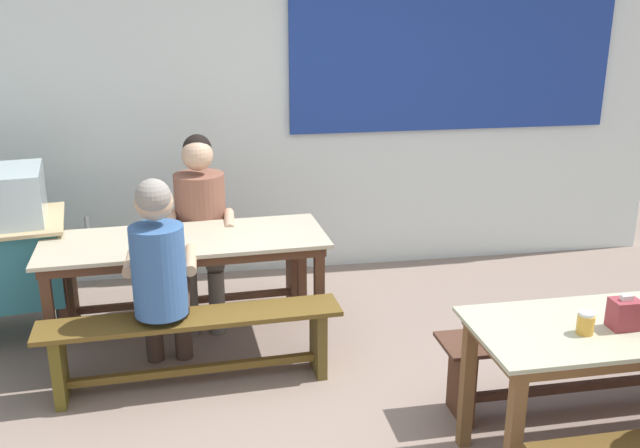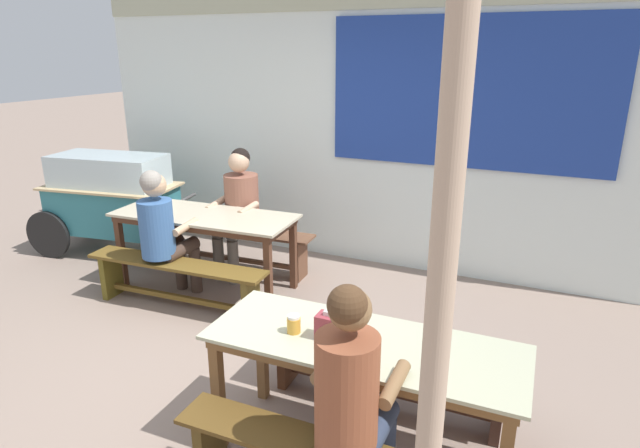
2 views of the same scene
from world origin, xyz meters
The scene contains 14 objects.
ground_plane centered at (0.00, 0.00, 0.00)m, with size 40.00×40.00×0.00m, color gray.
backdrop_wall centered at (0.06, 2.43, 1.49)m, with size 6.11×0.23×2.82m.
dining_table_far centered at (-0.97, 1.09, 0.68)m, with size 1.80×0.77×0.76m.
dining_table_near centered at (1.20, -0.48, 0.68)m, with size 1.74×0.66×0.76m.
bench_far_back centered at (-1.00, 1.59, 0.30)m, with size 1.81×0.39×0.45m.
bench_far_front centered at (-0.95, 0.59, 0.31)m, with size 1.74×0.37×0.45m.
bench_near_back centered at (1.19, 0.02, 0.30)m, with size 1.66×0.33×0.45m.
food_cart centered at (-2.51, 1.44, 0.67)m, with size 1.87×0.97×1.14m.
person_left_back_turned centered at (-1.11, 0.66, 0.72)m, with size 0.41×0.58×1.28m.
person_near_front centered at (1.30, -0.91, 0.74)m, with size 0.41×0.53×1.32m.
person_center_facing centered at (-0.87, 1.54, 0.75)m, with size 0.47×0.56×1.31m.
tissue_box centered at (1.01, -0.53, 0.83)m, with size 0.13×0.10×0.16m.
condiment_jar centered at (0.81, -0.55, 0.81)m, with size 0.08×0.08×0.10m.
wooden_support_post centered at (1.74, -1.33, 1.25)m, with size 0.09×0.09×2.51m, color tan.
Camera 2 is at (2.01, -2.88, 2.26)m, focal length 29.82 mm.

